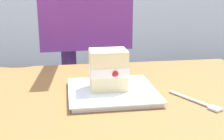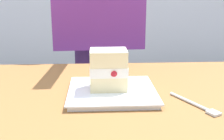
{
  "view_description": "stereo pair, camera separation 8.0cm",
  "coord_description": "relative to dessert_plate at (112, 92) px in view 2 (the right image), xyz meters",
  "views": [
    {
      "loc": [
        -0.01,
        0.62,
        1.07
      ],
      "look_at": [
        -0.13,
        -0.17,
        0.85
      ],
      "focal_mm": 48.09,
      "sensor_mm": 36.0,
      "label": 1
    },
    {
      "loc": [
        -0.09,
        0.63,
        1.07
      ],
      "look_at": [
        -0.13,
        -0.17,
        0.85
      ],
      "focal_mm": 48.09,
      "sensor_mm": 36.0,
      "label": 2
    }
  ],
  "objects": [
    {
      "name": "dessert_fork",
      "position": [
        -0.21,
        0.1,
        -0.0
      ],
      "size": [
        0.09,
        0.16,
        0.01
      ],
      "color": "silver",
      "rests_on": "patio_table"
    },
    {
      "name": "cake_slice",
      "position": [
        0.01,
        -0.01,
        0.06
      ],
      "size": [
        0.1,
        0.09,
        0.11
      ],
      "color": "beige",
      "rests_on": "dessert_plate"
    },
    {
      "name": "dessert_plate",
      "position": [
        0.0,
        0.0,
        0.0
      ],
      "size": [
        0.24,
        0.24,
        0.02
      ],
      "color": "white",
      "rests_on": "patio_table"
    }
  ]
}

